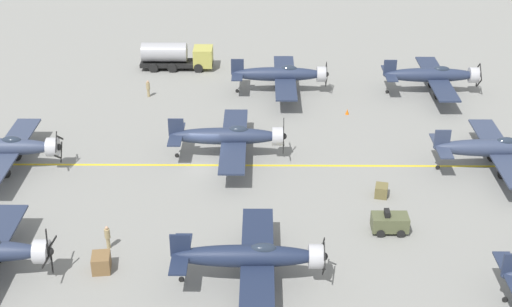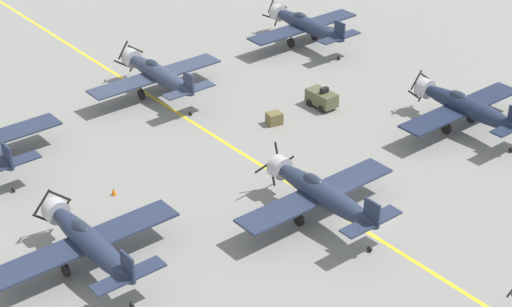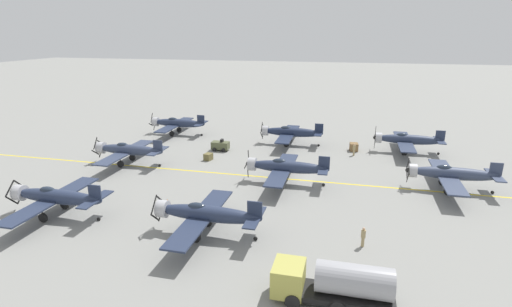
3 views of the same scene
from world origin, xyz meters
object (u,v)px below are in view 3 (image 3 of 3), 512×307
Objects in this scene: airplane_far_center at (128,150)px; airplane_near_right at (407,140)px; ground_crew_inspecting at (363,236)px; supply_crate_by_tanker at (208,157)px; airplane_mid_left at (205,214)px; ground_crew_walking at (354,149)px; tow_tractor at (220,145)px; supply_crate_mid_lane at (354,147)px; traffic_cone at (167,201)px; airplane_far_right at (177,123)px; airplane_mid_center at (285,167)px; fuel_tanker at (332,283)px; airplane_near_center at (450,174)px; airplane_far_left at (55,197)px; airplane_mid_right at (290,132)px.

airplane_near_right is at bearing -81.70° from airplane_far_center.
ground_crew_inspecting is 28.39m from supply_crate_by_tanker.
airplane_mid_left is 6.75× the size of ground_crew_walking.
tow_tractor is at bearing 86.09° from airplane_near_right.
airplane_far_center is 8.50× the size of supply_crate_mid_lane.
traffic_cone is (-15.15, -1.04, -0.20)m from supply_crate_by_tanker.
supply_crate_mid_lane is at bearing 80.95° from airplane_near_right.
airplane_far_right is 4.62× the size of tow_tractor.
airplane_mid_left is 1.00× the size of airplane_mid_center.
fuel_tanker is 3.08× the size of tow_tractor.
airplane_mid_left is 1.00× the size of airplane_near_center.
airplane_far_left is 1.00× the size of airplane_far_right.
airplane_mid_left is 21.82× the size of traffic_cone.
ground_crew_inspecting is (-26.33, -0.95, -0.01)m from ground_crew_walking.
tow_tractor is at bearing 131.08° from airplane_mid_right.
airplane_mid_right reaches higher than ground_crew_walking.
supply_crate_by_tanker is (20.43, 7.28, -1.54)m from airplane_mid_left.
airplane_far_left is 10.71m from traffic_cone.
airplane_mid_center is 17.69m from supply_crate_mid_lane.
traffic_cone is at bearing 55.69° from fuel_tanker.
supply_crate_mid_lane is (-3.05, -30.26, -1.42)m from airplane_far_right.
airplane_far_center is at bearing 113.40° from supply_crate_by_tanker.
airplane_mid_left and airplane_far_right have the same top height.
airplane_near_right is 38.57m from fuel_tanker.
airplane_mid_left is 8.50× the size of supply_crate_mid_lane.
airplane_mid_center is 16.31m from tow_tractor.
airplane_far_right reaches higher than fuel_tanker.
supply_crate_by_tanker is 15.19m from traffic_cone.
airplane_near_right reaches higher than airplane_near_center.
airplane_mid_left is 21.74m from supply_crate_by_tanker.
airplane_near_center reaches higher than tow_tractor.
airplane_far_center is at bearing 137.40° from airplane_mid_right.
ground_crew_walking is 21.10m from supply_crate_by_tanker.
ground_crew_inspecting is at bearing -162.64° from airplane_mid_center.
ground_crew_walking is (-5.54, -30.29, -1.04)m from airplane_far_right.
airplane_near_center is 15.43m from ground_crew_walking.
airplane_far_left is at bearing 102.65° from airplane_mid_left.
supply_crate_by_tanker is (4.28, -9.90, -1.54)m from airplane_far_center.
ground_crew_walking is (27.37, -28.07, -1.04)m from airplane_far_left.
airplane_mid_right is 24.85m from airplane_far_center.
airplane_far_center is 6.75× the size of ground_crew_walking.
airplane_far_left reaches higher than fuel_tanker.
airplane_near_right is at bearing -66.29° from ground_crew_walking.
airplane_far_left is at bearing 134.28° from ground_crew_walking.
tow_tractor is (-5.45, 27.24, -1.22)m from airplane_near_right.
airplane_near_right is 4.62× the size of tow_tractor.
airplane_far_left reaches higher than supply_crate_mid_lane.
airplane_near_right is 8.50× the size of supply_crate_mid_lane.
airplane_mid_center is 4.62× the size of tow_tractor.
airplane_near_center is 41.91m from airplane_far_left.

